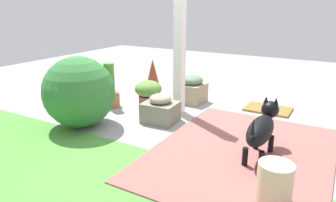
# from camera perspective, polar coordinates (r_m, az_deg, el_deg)

# --- Properties ---
(ground_plane) EXTENTS (12.00, 12.00, 0.00)m
(ground_plane) POSITION_cam_1_polar(r_m,az_deg,el_deg) (4.23, 5.14, -4.09)
(ground_plane) COLOR gray
(brick_path) EXTENTS (1.80, 2.40, 0.02)m
(brick_path) POSITION_cam_1_polar(r_m,az_deg,el_deg) (3.49, 13.48, -9.28)
(brick_path) COLOR #9C5852
(brick_path) RESTS_ON ground
(porch_pillar) EXTENTS (0.13, 0.13, 2.32)m
(porch_pillar) POSITION_cam_1_polar(r_m,az_deg,el_deg) (4.38, 2.18, 12.38)
(porch_pillar) COLOR white
(porch_pillar) RESTS_ON ground
(stone_planter_nearest) EXTENTS (0.42, 0.43, 0.45)m
(stone_planter_nearest) POSITION_cam_1_polar(r_m,az_deg,el_deg) (5.06, 4.44, 2.16)
(stone_planter_nearest) COLOR tan
(stone_planter_nearest) RESTS_ON ground
(stone_planter_mid) EXTENTS (0.47, 0.41, 0.40)m
(stone_planter_mid) POSITION_cam_1_polar(r_m,az_deg,el_deg) (4.21, -1.41, -1.57)
(stone_planter_mid) COLOR gray
(stone_planter_mid) RESTS_ON ground
(round_shrub) EXTENTS (0.93, 0.93, 0.93)m
(round_shrub) POSITION_cam_1_polar(r_m,az_deg,el_deg) (4.15, -16.12, 1.59)
(round_shrub) COLOR #327536
(round_shrub) RESTS_ON ground
(terracotta_pot_spiky) EXTENTS (0.25, 0.25, 0.64)m
(terracotta_pot_spiky) POSITION_cam_1_polar(r_m,az_deg,el_deg) (5.41, -2.83, 4.21)
(terracotta_pot_spiky) COLOR #A95D38
(terracotta_pot_spiky) RESTS_ON ground
(terracotta_pot_tall) EXTENTS (0.29, 0.29, 0.69)m
(terracotta_pot_tall) POSITION_cam_1_polar(r_m,az_deg,el_deg) (4.89, -10.66, 1.73)
(terracotta_pot_tall) COLOR #AD5E3E
(terracotta_pot_tall) RESTS_ON ground
(terracotta_pot_broad) EXTENTS (0.43, 0.43, 0.41)m
(terracotta_pot_broad) POSITION_cam_1_polar(r_m,az_deg,el_deg) (4.88, -3.67, 1.74)
(terracotta_pot_broad) COLOR #A64C41
(terracotta_pot_broad) RESTS_ON ground
(dog) EXTENTS (0.23, 0.84, 0.58)m
(dog) POSITION_cam_1_polar(r_m,az_deg,el_deg) (3.33, 16.96, -4.76)
(dog) COLOR black
(dog) RESTS_ON ground
(ceramic_urn) EXTENTS (0.28, 0.28, 0.36)m
(ceramic_urn) POSITION_cam_1_polar(r_m,az_deg,el_deg) (2.70, 19.08, -14.27)
(ceramic_urn) COLOR beige
(ceramic_urn) RESTS_ON ground
(doormat) EXTENTS (0.67, 0.48, 0.03)m
(doormat) POSITION_cam_1_polar(r_m,az_deg,el_deg) (4.96, 17.99, -1.44)
(doormat) COLOR olive
(doormat) RESTS_ON ground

